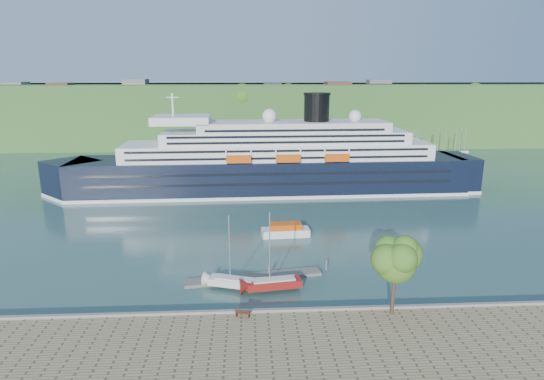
{
  "coord_description": "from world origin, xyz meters",
  "views": [
    {
      "loc": [
        -0.59,
        -48.0,
        27.91
      ],
      "look_at": [
        3.72,
        30.0,
        7.93
      ],
      "focal_mm": 30.0,
      "sensor_mm": 36.0,
      "label": 1
    }
  ],
  "objects": [
    {
      "name": "far_hillside",
      "position": [
        0.0,
        145.0,
        12.0
      ],
      "size": [
        400.0,
        50.0,
        24.0
      ],
      "primitive_type": "cube",
      "color": "#305A24",
      "rests_on": "ground"
    },
    {
      "name": "sailboat_red",
      "position": [
        2.69,
        6.98,
        5.2
      ],
      "size": [
        8.29,
        3.38,
        10.4
      ],
      "primitive_type": null,
      "rotation": [
        0.0,
        0.0,
        0.15
      ],
      "color": "maroon",
      "rests_on": "ground"
    },
    {
      "name": "floating_pontoon",
      "position": [
        0.09,
        10.84,
        0.21
      ],
      "size": [
        19.44,
        5.5,
        0.43
      ],
      "primitive_type": null,
      "rotation": [
        0.0,
        0.0,
        0.17
      ],
      "color": "slate",
      "rests_on": "ground"
    },
    {
      "name": "sailboat_white_near",
      "position": [
        -2.58,
        7.81,
        4.89
      ],
      "size": [
        7.86,
        4.3,
        9.79
      ],
      "primitive_type": null,
      "rotation": [
        0.0,
        0.0,
        -0.31
      ],
      "color": "silver",
      "rests_on": "ground"
    },
    {
      "name": "park_bench",
      "position": [
        -1.36,
        -1.2,
        1.55
      ],
      "size": [
        1.84,
        1.07,
        1.11
      ],
      "primitive_type": null,
      "rotation": [
        0.0,
        0.0,
        -0.22
      ],
      "color": "#452013",
      "rests_on": "promenade"
    },
    {
      "name": "promenade_tree",
      "position": [
        15.87,
        -1.5,
        6.18
      ],
      "size": [
        6.26,
        6.26,
        10.37
      ],
      "primitive_type": null,
      "color": "#3A6B1C",
      "rests_on": "promenade"
    },
    {
      "name": "tender_launch",
      "position": [
        6.0,
        27.93,
        1.18
      ],
      "size": [
        8.67,
        3.41,
        2.35
      ],
      "primitive_type": null,
      "rotation": [
        0.0,
        0.0,
        0.06
      ],
      "color": "#D14B0C",
      "rests_on": "ground"
    },
    {
      "name": "ground",
      "position": [
        0.0,
        0.0,
        0.0
      ],
      "size": [
        400.0,
        400.0,
        0.0
      ],
      "primitive_type": "plane",
      "color": "#315851",
      "rests_on": "ground"
    },
    {
      "name": "quay_coping",
      "position": [
        0.0,
        -0.2,
        1.15
      ],
      "size": [
        220.0,
        0.5,
        0.3
      ],
      "primitive_type": "cube",
      "color": "slate",
      "rests_on": "promenade"
    },
    {
      "name": "cruise_ship",
      "position": [
        4.74,
        59.3,
        11.89
      ],
      "size": [
        106.21,
        17.77,
        23.78
      ],
      "primitive_type": null,
      "rotation": [
        0.0,
        0.0,
        0.02
      ],
      "color": "black",
      "rests_on": "ground"
    }
  ]
}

